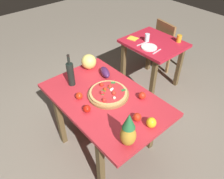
% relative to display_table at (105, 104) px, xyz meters
% --- Properties ---
extents(ground_plane, '(10.00, 10.00, 0.00)m').
position_rel_display_table_xyz_m(ground_plane, '(0.00, 0.00, -0.66)').
color(ground_plane, gray).
extents(display_table, '(1.31, 0.84, 0.75)m').
position_rel_display_table_xyz_m(display_table, '(0.00, 0.00, 0.00)').
color(display_table, brown).
rests_on(display_table, ground_plane).
extents(background_table, '(0.81, 0.70, 0.75)m').
position_rel_display_table_xyz_m(background_table, '(-0.47, 1.30, -0.04)').
color(background_table, brown).
rests_on(background_table, ground_plane).
extents(dining_chair, '(0.46, 0.46, 0.85)m').
position_rel_display_table_xyz_m(dining_chair, '(-0.62, 1.87, -0.17)').
color(dining_chair, olive).
rests_on(dining_chair, ground_plane).
extents(pizza_board, '(0.42, 0.42, 0.02)m').
position_rel_display_table_xyz_m(pizza_board, '(-0.01, 0.05, 0.10)').
color(pizza_board, olive).
rests_on(pizza_board, display_table).
extents(pizza, '(0.39, 0.39, 0.06)m').
position_rel_display_table_xyz_m(pizza, '(-0.01, 0.05, 0.13)').
color(pizza, tan).
rests_on(pizza, pizza_board).
extents(wine_bottle, '(0.08, 0.08, 0.37)m').
position_rel_display_table_xyz_m(wine_bottle, '(-0.41, -0.13, 0.23)').
color(wine_bottle, black).
rests_on(wine_bottle, display_table).
extents(pineapple_left, '(0.13, 0.13, 0.34)m').
position_rel_display_table_xyz_m(pineapple_left, '(0.55, -0.22, 0.24)').
color(pineapple_left, '#C08A2C').
rests_on(pineapple_left, display_table).
extents(melon, '(0.18, 0.18, 0.18)m').
position_rel_display_table_xyz_m(melon, '(-0.54, 0.20, 0.18)').
color(melon, '#EFDD6A').
rests_on(melon, display_table).
extents(bell_pepper, '(0.09, 0.09, 0.10)m').
position_rel_display_table_xyz_m(bell_pepper, '(0.56, 0.07, 0.14)').
color(bell_pepper, yellow).
rests_on(bell_pepper, display_table).
extents(eggplant, '(0.22, 0.15, 0.09)m').
position_rel_display_table_xyz_m(eggplant, '(-0.30, 0.24, 0.14)').
color(eggplant, '#492050').
rests_on(eggplant, display_table).
extents(tomato_at_corner, '(0.08, 0.08, 0.08)m').
position_rel_display_table_xyz_m(tomato_at_corner, '(0.25, 0.27, 0.13)').
color(tomato_at_corner, red).
rests_on(tomato_at_corner, display_table).
extents(tomato_near_board, '(0.07, 0.07, 0.07)m').
position_rel_display_table_xyz_m(tomato_near_board, '(0.04, -0.25, 0.13)').
color(tomato_near_board, red).
rests_on(tomato_near_board, display_table).
extents(tomato_beside_pepper, '(0.08, 0.08, 0.08)m').
position_rel_display_table_xyz_m(tomato_beside_pepper, '(0.43, 0.02, 0.13)').
color(tomato_beside_pepper, red).
rests_on(tomato_beside_pepper, display_table).
extents(tomato_by_bottle, '(0.07, 0.07, 0.07)m').
position_rel_display_table_xyz_m(tomato_by_bottle, '(-0.16, -0.20, 0.13)').
color(tomato_by_bottle, red).
rests_on(tomato_by_bottle, display_table).
extents(drinking_glass_juice, '(0.07, 0.07, 0.10)m').
position_rel_display_table_xyz_m(drinking_glass_juice, '(-0.24, 1.56, 0.14)').
color(drinking_glass_juice, gold).
rests_on(drinking_glass_juice, background_table).
extents(drinking_glass_water, '(0.07, 0.07, 0.11)m').
position_rel_display_table_xyz_m(drinking_glass_water, '(-0.55, 1.23, 0.15)').
color(drinking_glass_water, silver).
rests_on(drinking_glass_water, background_table).
extents(dinner_plate, '(0.22, 0.22, 0.02)m').
position_rel_display_table_xyz_m(dinner_plate, '(-0.40, 1.11, 0.10)').
color(dinner_plate, white).
rests_on(dinner_plate, background_table).
extents(fork_utensil, '(0.03, 0.18, 0.01)m').
position_rel_display_table_xyz_m(fork_utensil, '(-0.54, 1.11, 0.09)').
color(fork_utensil, silver).
rests_on(fork_utensil, background_table).
extents(knife_utensil, '(0.03, 0.18, 0.01)m').
position_rel_display_table_xyz_m(knife_utensil, '(-0.26, 1.11, 0.09)').
color(knife_utensil, silver).
rests_on(knife_utensil, background_table).
extents(napkin_folded, '(0.16, 0.15, 0.01)m').
position_rel_display_table_xyz_m(napkin_folded, '(-0.75, 1.14, 0.09)').
color(napkin_folded, yellow).
rests_on(napkin_folded, background_table).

